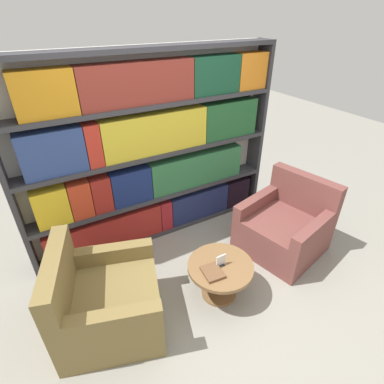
# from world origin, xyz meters

# --- Properties ---
(ground_plane) EXTENTS (14.00, 14.00, 0.00)m
(ground_plane) POSITION_xyz_m (0.00, 0.00, 0.00)
(ground_plane) COLOR gray
(bookshelf) EXTENTS (3.12, 0.30, 2.29)m
(bookshelf) POSITION_xyz_m (0.01, 1.39, 1.12)
(bookshelf) COLOR silver
(bookshelf) RESTS_ON ground_plane
(armchair_left) EXTENTS (1.11, 1.11, 0.91)m
(armchair_left) POSITION_xyz_m (-1.01, 0.31, 0.30)
(armchair_left) COLOR olive
(armchair_left) RESTS_ON ground_plane
(armchair_right) EXTENTS (1.06, 1.06, 0.91)m
(armchair_right) POSITION_xyz_m (1.21, 0.30, 0.30)
(armchair_right) COLOR brown
(armchair_right) RESTS_ON ground_plane
(coffee_table) EXTENTS (0.66, 0.66, 0.41)m
(coffee_table) POSITION_xyz_m (0.10, 0.08, 0.30)
(coffee_table) COLOR brown
(coffee_table) RESTS_ON ground_plane
(table_sign) EXTENTS (0.10, 0.06, 0.13)m
(table_sign) POSITION_xyz_m (0.10, 0.08, 0.47)
(table_sign) COLOR black
(table_sign) RESTS_ON coffee_table
(stray_book) EXTENTS (0.20, 0.23, 0.03)m
(stray_book) POSITION_xyz_m (-0.03, 0.03, 0.43)
(stray_book) COLOR brown
(stray_book) RESTS_ON coffee_table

